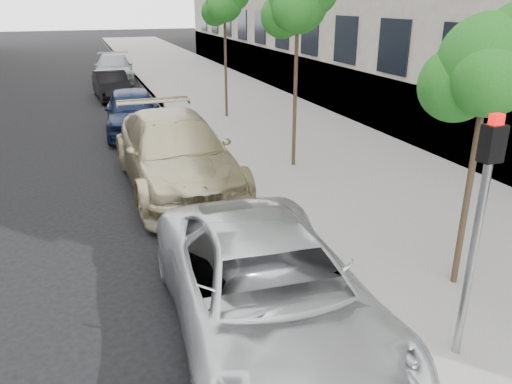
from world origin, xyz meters
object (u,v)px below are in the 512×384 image
tree_mid (299,3)px  minivan (268,291)px  tree_far (225,4)px  signal_pole (480,214)px  sedan_blue (132,111)px  sedan_black (112,85)px  suv (175,153)px  sedan_rear (114,69)px  tree_near (491,64)px

tree_mid → minivan: 8.27m
tree_mid → tree_far: size_ratio=1.02×
tree_mid → tree_far: (-0.00, 6.50, -0.06)m
signal_pole → sedan_blue: signal_pole is taller
tree_far → sedan_black: 7.97m
tree_mid → suv: (-3.33, -0.27, -3.43)m
tree_mid → sedan_blue: tree_mid is taller
sedan_rear → tree_near: bearing=-77.6°
tree_far → suv: 8.26m
tree_near → sedan_rear: 24.63m
suv → sedan_rear: (0.00, 18.01, -0.14)m
suv → sedan_blue: suv is taller
minivan → tree_near: bearing=6.6°
tree_near → tree_mid: bearing=90.0°
suv → sedan_black: suv is taller
signal_pole → suv: bearing=102.6°
tree_near → tree_far: 13.02m
tree_mid → tree_far: bearing=90.0°
tree_near → sedan_rear: bearing=97.8°
minivan → sedan_rear: size_ratio=1.06×
suv → sedan_black: bearing=91.6°
tree_near → sedan_blue: 13.00m
sedan_blue → sedan_black: sedan_blue is taller
tree_mid → minivan: bearing=-116.5°
tree_near → suv: (-3.33, 6.23, -2.69)m
tree_mid → sedan_rear: (-3.33, 17.74, -3.57)m
tree_mid → signal_pole: tree_mid is taller
tree_mid → suv: bearing=-175.4°
sedan_rear → sedan_black: bearing=-91.5°
signal_pole → tree_mid: bearing=78.5°
tree_far → tree_near: bearing=-90.0°
signal_pole → sedan_blue: 13.87m
tree_mid → sedan_rear: tree_mid is taller
tree_mid → signal_pole: 8.32m
sedan_black → sedan_blue: bearing=-92.3°
tree_mid → suv: size_ratio=0.83×
tree_far → suv: bearing=-116.2°
tree_near → tree_far: (-0.00, 13.00, 0.68)m
tree_far → sedan_rear: 12.24m
signal_pole → sedan_black: signal_pole is taller
suv → sedan_rear: 18.01m
suv → minivan: bearing=-90.9°
suv → signal_pole: bearing=-75.3°
minivan → signal_pole: bearing=-26.8°
tree_mid → suv: 4.79m
minivan → sedan_black: (-0.56, 19.13, -0.12)m
minivan → sedan_rear: (0.00, 24.42, -0.01)m
tree_mid → signal_pole: size_ratio=1.62×
tree_far → sedan_blue: 5.16m
tree_mid → signal_pole: (-1.19, -7.93, -2.22)m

